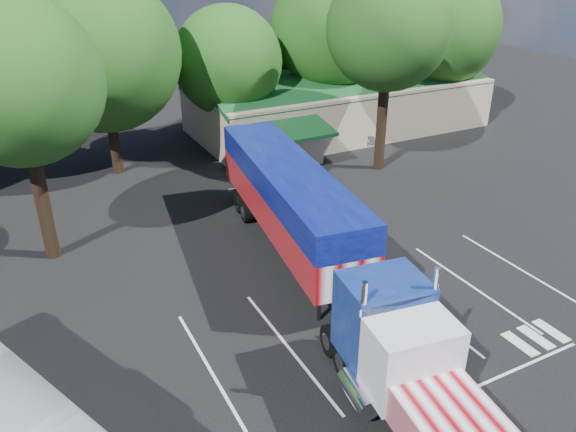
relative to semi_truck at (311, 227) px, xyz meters
name	(u,v)px	position (x,y,z in m)	size (l,w,h in m)	color
ground	(290,260)	(-0.01, 1.99, -2.77)	(120.00, 120.00, 0.00)	black
event_hall	(337,103)	(13.73, 19.79, -0.56)	(24.20, 14.12, 5.55)	tan
tree_row_c	(102,54)	(-5.01, 18.19, 5.27)	(10.00, 10.00, 13.05)	black
tree_row_d	(228,61)	(3.99, 19.49, 3.81)	(8.00, 8.00, 10.60)	black
tree_row_e	(330,31)	(12.99, 19.99, 5.32)	(9.60, 9.60, 12.90)	black
tree_row_f	(438,28)	(22.99, 18.79, 5.02)	(10.40, 10.40, 13.00)	black
tree_near_left	(17,83)	(-10.51, 7.99, 6.04)	(7.60, 7.60, 12.65)	black
tree_near_right	(389,29)	(11.49, 10.49, 6.69)	(8.00, 8.00, 13.50)	black
semi_truck	(311,227)	(0.00, 0.00, 0.00)	(6.19, 23.54, 4.90)	black
woman	(353,266)	(1.59, -1.16, -1.84)	(0.68, 0.45, 1.86)	black
bicycle	(263,195)	(1.79, 8.97, -2.32)	(0.60, 1.71, 0.90)	black
silver_sedan	(347,138)	(11.99, 15.35, -2.06)	(1.51, 4.33, 1.43)	#ADB0B5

